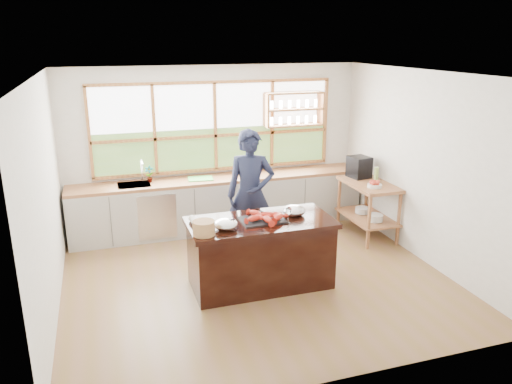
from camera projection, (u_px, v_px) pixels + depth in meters
name	position (u px, v px, depth m)	size (l,w,h in m)	color
ground_plane	(256.00, 278.00, 6.76)	(5.00, 5.00, 0.00)	brown
room_shell	(246.00, 143.00, 6.72)	(5.02, 4.52, 2.71)	silver
back_counter	(220.00, 203.00, 8.39)	(4.90, 0.63, 0.90)	#ACAAA2
right_shelf_unit	(368.00, 201.00, 8.03)	(0.62, 1.10, 0.90)	#926038
island	(260.00, 253.00, 6.45)	(1.85, 0.90, 0.90)	black
cook	(251.00, 194.00, 7.21)	(0.69, 0.45, 1.89)	#191E36
potted_plant	(149.00, 174.00, 7.94)	(0.14, 0.10, 0.27)	slate
cutting_board	(200.00, 179.00, 8.16)	(0.40, 0.30, 0.01)	#53C24C
espresso_machine	(359.00, 167.00, 8.22)	(0.31, 0.33, 0.35)	black
wine_bottle	(376.00, 176.00, 7.83)	(0.07, 0.07, 0.28)	#8BAB51
fruit_bowl	(375.00, 184.00, 7.70)	(0.23, 0.23, 0.11)	silver
slate_board	(262.00, 220.00, 6.31)	(0.55, 0.40, 0.02)	black
lobster_pile	(265.00, 217.00, 6.27)	(0.52, 0.48, 0.08)	red
mixing_bowl_left	(226.00, 224.00, 6.01)	(0.29, 0.29, 0.14)	silver
mixing_bowl_right	(294.00, 211.00, 6.49)	(0.29, 0.29, 0.14)	silver
wine_glass	(289.00, 211.00, 6.17)	(0.08, 0.08, 0.22)	white
wicker_basket	(204.00, 228.00, 5.83)	(0.26, 0.26, 0.17)	tan
parchment_roll	(195.00, 222.00, 6.15)	(0.08, 0.08, 0.30)	silver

